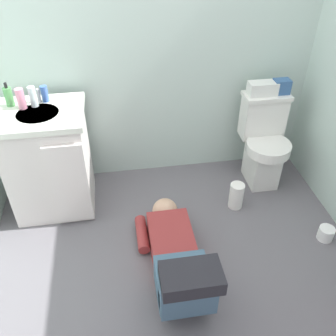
{
  "coord_description": "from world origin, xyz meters",
  "views": [
    {
      "loc": [
        -0.3,
        -1.64,
        2.0
      ],
      "look_at": [
        0.02,
        0.37,
        0.45
      ],
      "focal_mm": 39.06,
      "sensor_mm": 36.0,
      "label": 1
    }
  ],
  "objects_px": {
    "soap_dispenser": "(9,96)",
    "toilet_paper_roll": "(326,233)",
    "tissue_box": "(263,88)",
    "toiletry_bag": "(281,86)",
    "person_plumber": "(176,258)",
    "vanity_cabinet": "(50,161)",
    "toilet": "(263,142)",
    "bottle_blue": "(45,94)",
    "paper_towel_roll": "(236,196)",
    "bottle_clear": "(33,97)",
    "bottle_pink": "(21,99)",
    "faucet": "(39,96)"
  },
  "relations": [
    {
      "from": "toilet",
      "to": "toilet_paper_roll",
      "type": "xyz_separation_m",
      "value": [
        0.23,
        -0.75,
        -0.32
      ]
    },
    {
      "from": "soap_dispenser",
      "to": "paper_towel_roll",
      "type": "xyz_separation_m",
      "value": [
        1.57,
        -0.38,
        -0.78
      ]
    },
    {
      "from": "toilet",
      "to": "vanity_cabinet",
      "type": "height_order",
      "value": "vanity_cabinet"
    },
    {
      "from": "paper_towel_roll",
      "to": "soap_dispenser",
      "type": "bearing_deg",
      "value": 166.25
    },
    {
      "from": "bottle_blue",
      "to": "paper_towel_roll",
      "type": "height_order",
      "value": "bottle_blue"
    },
    {
      "from": "bottle_pink",
      "to": "bottle_blue",
      "type": "height_order",
      "value": "bottle_pink"
    },
    {
      "from": "vanity_cabinet",
      "to": "toilet_paper_roll",
      "type": "distance_m",
      "value": 2.06
    },
    {
      "from": "toiletry_bag",
      "to": "toilet_paper_roll",
      "type": "distance_m",
      "value": 1.14
    },
    {
      "from": "tissue_box",
      "to": "soap_dispenser",
      "type": "distance_m",
      "value": 1.83
    },
    {
      "from": "bottle_clear",
      "to": "paper_towel_roll",
      "type": "height_order",
      "value": "bottle_clear"
    },
    {
      "from": "toilet",
      "to": "vanity_cabinet",
      "type": "bearing_deg",
      "value": -177.89
    },
    {
      "from": "tissue_box",
      "to": "toilet_paper_roll",
      "type": "relative_size",
      "value": 2.0
    },
    {
      "from": "toilet",
      "to": "toiletry_bag",
      "type": "bearing_deg",
      "value": 40.77
    },
    {
      "from": "faucet",
      "to": "toiletry_bag",
      "type": "distance_m",
      "value": 1.78
    },
    {
      "from": "paper_towel_roll",
      "to": "bottle_clear",
      "type": "bearing_deg",
      "value": 166.07
    },
    {
      "from": "faucet",
      "to": "tissue_box",
      "type": "bearing_deg",
      "value": 0.22
    },
    {
      "from": "toilet",
      "to": "faucet",
      "type": "relative_size",
      "value": 7.5
    },
    {
      "from": "person_plumber",
      "to": "toiletry_bag",
      "type": "height_order",
      "value": "toiletry_bag"
    },
    {
      "from": "person_plumber",
      "to": "bottle_blue",
      "type": "xyz_separation_m",
      "value": [
        -0.76,
        0.99,
        0.7
      ]
    },
    {
      "from": "soap_dispenser",
      "to": "bottle_pink",
      "type": "relative_size",
      "value": 1.17
    },
    {
      "from": "toilet",
      "to": "soap_dispenser",
      "type": "height_order",
      "value": "soap_dispenser"
    },
    {
      "from": "person_plumber",
      "to": "soap_dispenser",
      "type": "xyz_separation_m",
      "value": [
        -0.99,
        0.96,
        0.71
      ]
    },
    {
      "from": "toilet",
      "to": "bottle_clear",
      "type": "xyz_separation_m",
      "value": [
        -1.7,
        0.03,
        0.52
      ]
    },
    {
      "from": "toilet",
      "to": "tissue_box",
      "type": "height_order",
      "value": "tissue_box"
    },
    {
      "from": "faucet",
      "to": "paper_towel_roll",
      "type": "relative_size",
      "value": 0.46
    },
    {
      "from": "toilet_paper_roll",
      "to": "soap_dispenser",
      "type": "bearing_deg",
      "value": 158.89
    },
    {
      "from": "faucet",
      "to": "soap_dispenser",
      "type": "height_order",
      "value": "soap_dispenser"
    },
    {
      "from": "soap_dispenser",
      "to": "toilet_paper_roll",
      "type": "bearing_deg",
      "value": -21.11
    },
    {
      "from": "bottle_clear",
      "to": "toilet_paper_roll",
      "type": "relative_size",
      "value": 1.29
    },
    {
      "from": "bottle_pink",
      "to": "paper_towel_roll",
      "type": "distance_m",
      "value": 1.71
    },
    {
      "from": "tissue_box",
      "to": "soap_dispenser",
      "type": "height_order",
      "value": "soap_dispenser"
    },
    {
      "from": "tissue_box",
      "to": "bottle_pink",
      "type": "height_order",
      "value": "bottle_pink"
    },
    {
      "from": "tissue_box",
      "to": "bottle_pink",
      "type": "relative_size",
      "value": 1.56
    },
    {
      "from": "bottle_blue",
      "to": "paper_towel_roll",
      "type": "bearing_deg",
      "value": -17.01
    },
    {
      "from": "vanity_cabinet",
      "to": "person_plumber",
      "type": "distance_m",
      "value": 1.18
    },
    {
      "from": "vanity_cabinet",
      "to": "paper_towel_roll",
      "type": "relative_size",
      "value": 3.78
    },
    {
      "from": "person_plumber",
      "to": "soap_dispenser",
      "type": "distance_m",
      "value": 1.55
    },
    {
      "from": "bottle_pink",
      "to": "toilet_paper_roll",
      "type": "height_order",
      "value": "bottle_pink"
    },
    {
      "from": "toilet",
      "to": "person_plumber",
      "type": "xyz_separation_m",
      "value": [
        -0.88,
        -0.9,
        -0.19
      ]
    },
    {
      "from": "toilet",
      "to": "faucet",
      "type": "xyz_separation_m",
      "value": [
        -1.68,
        0.08,
        0.5
      ]
    },
    {
      "from": "faucet",
      "to": "toilet",
      "type": "bearing_deg",
      "value": -2.88
    },
    {
      "from": "soap_dispenser",
      "to": "toilet_paper_roll",
      "type": "height_order",
      "value": "soap_dispenser"
    },
    {
      "from": "toilet",
      "to": "toilet_paper_roll",
      "type": "bearing_deg",
      "value": -72.58
    },
    {
      "from": "vanity_cabinet",
      "to": "bottle_pink",
      "type": "bearing_deg",
      "value": 145.73
    },
    {
      "from": "bottle_pink",
      "to": "soap_dispenser",
      "type": "bearing_deg",
      "value": 148.36
    },
    {
      "from": "bottle_blue",
      "to": "toilet_paper_roll",
      "type": "relative_size",
      "value": 1.04
    },
    {
      "from": "tissue_box",
      "to": "toiletry_bag",
      "type": "height_order",
      "value": "toiletry_bag"
    },
    {
      "from": "bottle_clear",
      "to": "paper_towel_roll",
      "type": "xyz_separation_m",
      "value": [
        1.4,
        -0.35,
        -0.78
      ]
    },
    {
      "from": "bottle_blue",
      "to": "person_plumber",
      "type": "bearing_deg",
      "value": -52.4
    },
    {
      "from": "person_plumber",
      "to": "bottle_blue",
      "type": "bearing_deg",
      "value": 127.6
    }
  ]
}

